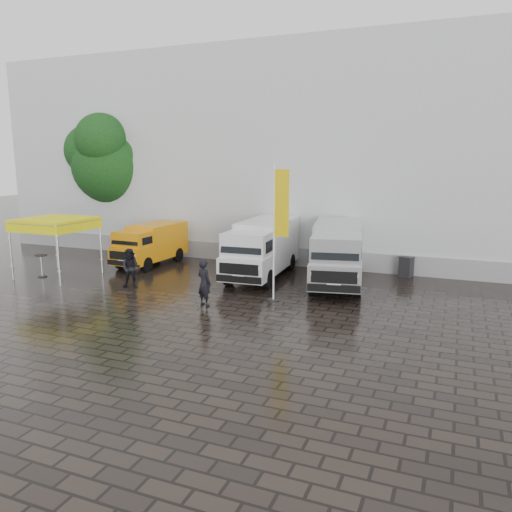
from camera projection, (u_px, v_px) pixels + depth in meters
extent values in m
plane|color=black|center=(234.00, 304.00, 20.18)|extent=(120.00, 120.00, 0.00)
cube|color=silver|center=(362.00, 155.00, 32.83)|extent=(44.00, 16.00, 12.00)
cube|color=gray|center=(330.00, 259.00, 26.56)|extent=(44.00, 0.15, 1.00)
cylinder|color=silver|center=(56.00, 243.00, 26.56)|extent=(0.10, 0.10, 2.75)
cylinder|color=silver|center=(101.00, 246.00, 25.47)|extent=(0.10, 0.10, 2.75)
cylinder|color=silver|center=(11.00, 252.00, 23.89)|extent=(0.10, 0.10, 2.75)
cylinder|color=silver|center=(58.00, 256.00, 22.80)|extent=(0.10, 0.10, 2.75)
cube|color=yellow|center=(55.00, 219.00, 24.40)|extent=(3.14, 3.14, 0.12)
cube|color=yellow|center=(31.00, 229.00, 23.05)|extent=(3.09, 0.04, 0.40)
cylinder|color=black|center=(273.00, 300.00, 20.67)|extent=(0.50, 0.50, 0.04)
cylinder|color=white|center=(274.00, 234.00, 20.14)|extent=(0.07, 0.07, 5.58)
cube|color=yellow|center=(282.00, 203.00, 19.78)|extent=(0.60, 0.03, 2.68)
cylinder|color=black|center=(114.00, 214.00, 32.47)|extent=(0.63, 0.63, 4.48)
sphere|color=#113612|center=(111.00, 165.00, 31.88)|extent=(4.93, 4.93, 4.93)
sphere|color=#113612|center=(111.00, 134.00, 32.54)|extent=(2.91, 2.91, 2.91)
cylinder|color=black|center=(42.00, 266.00, 24.69)|extent=(0.60, 0.60, 1.11)
cube|color=black|center=(406.00, 267.00, 24.72)|extent=(0.76, 0.76, 1.01)
imported|color=black|center=(204.00, 283.00, 19.72)|extent=(0.79, 0.66, 1.87)
imported|color=black|center=(131.00, 268.00, 22.56)|extent=(1.06, 0.96, 1.79)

